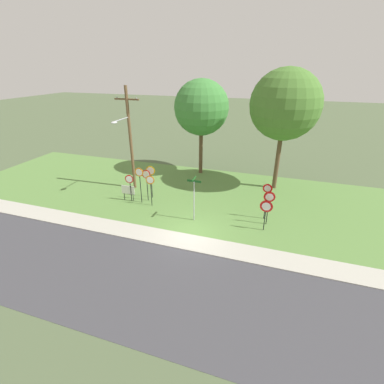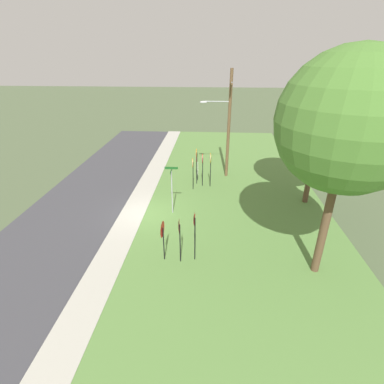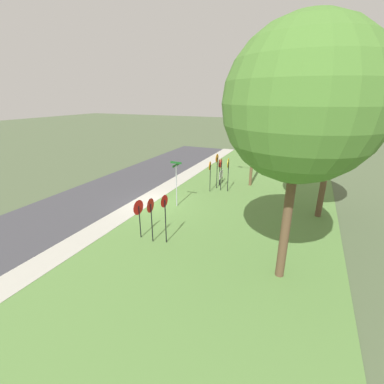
{
  "view_description": "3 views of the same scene",
  "coord_description": "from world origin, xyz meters",
  "views": [
    {
      "loc": [
        4.64,
        -13.85,
        9.84
      ],
      "look_at": [
        -0.82,
        2.85,
        1.65
      ],
      "focal_mm": 25.53,
      "sensor_mm": 36.0,
      "label": 1
    },
    {
      "loc": [
        15.85,
        4.18,
        9.37
      ],
      "look_at": [
        0.08,
        3.08,
        1.76
      ],
      "focal_mm": 26.86,
      "sensor_mm": 36.0,
      "label": 2
    },
    {
      "loc": [
        14.86,
        9.69,
        7.31
      ],
      "look_at": [
        -0.76,
        2.76,
        1.07
      ],
      "focal_mm": 24.7,
      "sensor_mm": 36.0,
      "label": 3
    }
  ],
  "objects": [
    {
      "name": "yield_sign_near_left",
      "position": [
        4.28,
        3.49,
        2.0
      ],
      "size": [
        0.65,
        0.11,
        2.66
      ],
      "rotation": [
        0.0,
        0.0,
        -0.05
      ],
      "color": "black",
      "rests_on": "grass_median"
    },
    {
      "name": "stop_sign_near_left",
      "position": [
        -5.92,
        3.01,
        1.64
      ],
      "size": [
        0.66,
        0.12,
        2.23
      ],
      "rotation": [
        0.0,
        0.0,
        0.13
      ],
      "color": "black",
      "rests_on": "grass_median"
    },
    {
      "name": "stop_sign_far_left",
      "position": [
        -5.06,
        3.08,
        2.12
      ],
      "size": [
        0.68,
        0.09,
        2.88
      ],
      "rotation": [
        0.0,
        0.0,
        -0.0
      ],
      "color": "black",
      "rests_on": "grass_median"
    },
    {
      "name": "oak_tree_right",
      "position": [
        4.67,
        9.29,
        7.04
      ],
      "size": [
        5.5,
        5.5,
        9.76
      ],
      "color": "brown",
      "rests_on": "grass_median"
    },
    {
      "name": "notice_board",
      "position": [
        -6.2,
        3.12,
        0.87
      ],
      "size": [
        1.1,
        0.09,
        1.25
      ],
      "rotation": [
        0.0,
        0.0,
        0.05
      ],
      "color": "black",
      "rests_on": "grass_median"
    },
    {
      "name": "road_asphalt",
      "position": [
        0.0,
        -4.8,
        0.01
      ],
      "size": [
        44.0,
        6.4,
        0.01
      ],
      "primitive_type": "cube",
      "color": "#3D3D42",
      "rests_on": "ground_plane"
    },
    {
      "name": "sidewalk_strip",
      "position": [
        0.0,
        -0.8,
        0.03
      ],
      "size": [
        44.0,
        1.6,
        0.06
      ],
      "primitive_type": "cube",
      "color": "#ADAA9E",
      "rests_on": "ground_plane"
    },
    {
      "name": "yield_sign_far_left",
      "position": [
        4.38,
        1.95,
        1.64
      ],
      "size": [
        0.81,
        0.12,
        2.17
      ],
      "rotation": [
        0.0,
        0.0,
        -0.08
      ],
      "color": "black",
      "rests_on": "grass_median"
    },
    {
      "name": "yield_sign_near_right",
      "position": [
        4.49,
        2.78,
        1.85
      ],
      "size": [
        0.75,
        0.12,
        2.43
      ],
      "rotation": [
        0.0,
        0.0,
        0.07
      ],
      "color": "black",
      "rests_on": "grass_median"
    },
    {
      "name": "grass_median",
      "position": [
        0.0,
        6.0,
        0.02
      ],
      "size": [
        44.0,
        12.0,
        0.04
      ],
      "primitive_type": "cube",
      "color": "#567F3D",
      "rests_on": "ground_plane"
    },
    {
      "name": "stop_sign_far_center",
      "position": [
        -4.72,
        3.53,
        1.92
      ],
      "size": [
        0.7,
        0.12,
        2.6
      ],
      "rotation": [
        0.0,
        0.0,
        0.1
      ],
      "color": "black",
      "rests_on": "grass_median"
    },
    {
      "name": "stop_sign_far_right",
      "position": [
        -4.65,
        4.14,
        2.02
      ],
      "size": [
        0.75,
        0.12,
        2.71
      ],
      "rotation": [
        0.0,
        0.0,
        0.11
      ],
      "color": "black",
      "rests_on": "grass_median"
    },
    {
      "name": "ground_plane",
      "position": [
        0.0,
        0.0,
        0.0
      ],
      "size": [
        160.0,
        160.0,
        0.0
      ],
      "primitive_type": "plane",
      "color": "#4C5B3D"
    },
    {
      "name": "street_name_post",
      "position": [
        -0.33,
        1.79,
        1.92
      ],
      "size": [
        0.96,
        0.82,
        3.18
      ],
      "rotation": [
        0.0,
        0.0,
        0.0
      ],
      "color": "#9EA0A8",
      "rests_on": "grass_median"
    },
    {
      "name": "stop_sign_near_right",
      "position": [
        -4.06,
        2.85,
        1.82
      ],
      "size": [
        0.67,
        0.12,
        2.47
      ],
      "rotation": [
        0.0,
        0.0,
        0.12
      ],
      "color": "black",
      "rests_on": "grass_median"
    },
    {
      "name": "oak_tree_left",
      "position": [
        -2.53,
        10.84,
        6.32
      ],
      "size": [
        5.0,
        5.0,
        8.8
      ],
      "color": "brown",
      "rests_on": "grass_median"
    },
    {
      "name": "utility_pole",
      "position": [
        -6.97,
        5.34,
        4.6
      ],
      "size": [
        2.1,
        2.43,
        8.43
      ],
      "color": "brown",
      "rests_on": "grass_median"
    }
  ]
}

